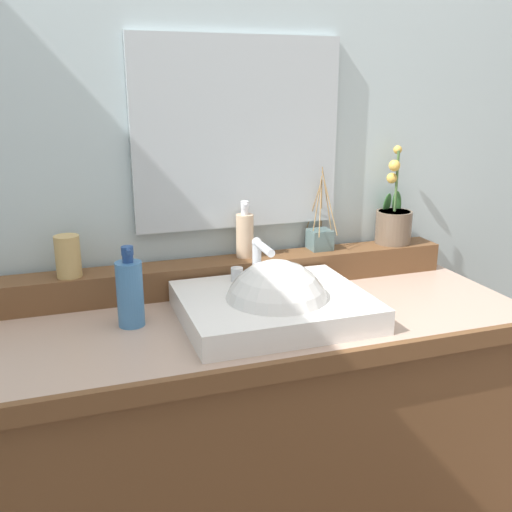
% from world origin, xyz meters
% --- Properties ---
extents(wall_back, '(3.40, 0.20, 2.54)m').
position_xyz_m(wall_back, '(0.00, 0.38, 1.27)').
color(wall_back, silver).
rests_on(wall_back, ground).
extents(vanity_cabinet, '(1.43, 0.55, 0.85)m').
position_xyz_m(vanity_cabinet, '(0.00, -0.00, 0.42)').
color(vanity_cabinet, brown).
rests_on(vanity_cabinet, ground).
extents(back_ledge, '(1.35, 0.10, 0.08)m').
position_xyz_m(back_ledge, '(0.00, 0.21, 0.88)').
color(back_ledge, brown).
rests_on(back_ledge, vanity_cabinet).
extents(sink_basin, '(0.45, 0.37, 0.28)m').
position_xyz_m(sink_basin, '(0.06, -0.05, 0.87)').
color(sink_basin, white).
rests_on(sink_basin, vanity_cabinet).
extents(potted_plant, '(0.11, 0.11, 0.30)m').
position_xyz_m(potted_plant, '(0.55, 0.22, 0.99)').
color(potted_plant, brown).
rests_on(potted_plant, back_ledge).
extents(soap_dispenser, '(0.05, 0.05, 0.16)m').
position_xyz_m(soap_dispenser, '(0.07, 0.22, 0.99)').
color(soap_dispenser, '#D8B48F').
rests_on(soap_dispenser, back_ledge).
extents(tumbler_cup, '(0.06, 0.06, 0.11)m').
position_xyz_m(tumbler_cup, '(-0.41, 0.20, 0.98)').
color(tumbler_cup, tan).
rests_on(tumbler_cup, back_ledge).
extents(reed_diffuser, '(0.07, 0.10, 0.25)m').
position_xyz_m(reed_diffuser, '(0.31, 0.23, 0.96)').
color(reed_diffuser, slate).
rests_on(reed_diffuser, back_ledge).
extents(lotion_bottle, '(0.06, 0.07, 0.20)m').
position_xyz_m(lotion_bottle, '(-0.28, 0.03, 0.93)').
color(lotion_bottle, teal).
rests_on(lotion_bottle, vanity_cabinet).
extents(mirror, '(0.59, 0.02, 0.52)m').
position_xyz_m(mirror, '(0.07, 0.27, 1.27)').
color(mirror, silver).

